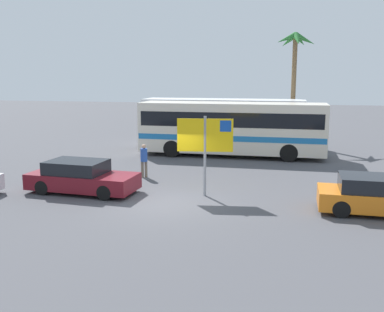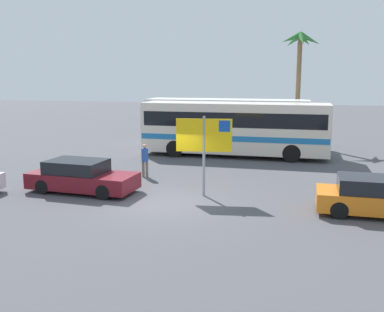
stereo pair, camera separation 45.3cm
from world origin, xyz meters
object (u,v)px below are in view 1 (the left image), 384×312
bus_front_coach (232,126)px  car_orange (374,196)px  bus_rear_coach (223,120)px  pedestrian_by_bus (144,158)px  ferry_sign (206,138)px  car_maroon (81,177)px

bus_front_coach → car_orange: size_ratio=2.77×
bus_rear_coach → pedestrian_by_bus: bus_rear_coach is taller
bus_rear_coach → ferry_sign: bearing=-84.5°
pedestrian_by_bus → bus_rear_coach: bearing=-15.4°
ferry_sign → car_maroon: (-5.11, -0.60, -1.69)m
ferry_sign → car_orange: ferry_sign is taller
car_maroon → car_orange: size_ratio=1.17×
bus_front_coach → car_maroon: bus_front_coach is taller
bus_rear_coach → car_maroon: size_ratio=2.38×
bus_front_coach → car_maroon: 10.91m
car_maroon → car_orange: (11.26, -0.40, -0.00)m
car_orange → pedestrian_by_bus: size_ratio=2.48×
bus_front_coach → car_maroon: size_ratio=2.38×
car_maroon → car_orange: same height
bus_rear_coach → ferry_sign: (1.23, -12.82, 0.54)m
bus_rear_coach → car_orange: bearing=-61.9°
bus_rear_coach → car_orange: bus_rear_coach is taller
ferry_sign → bus_front_coach: bearing=83.1°
bus_rear_coach → ferry_sign: 12.89m
car_maroon → pedestrian_by_bus: 3.57m
bus_front_coach → car_maroon: bearing=-117.2°
bus_rear_coach → ferry_sign: ferry_sign is taller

